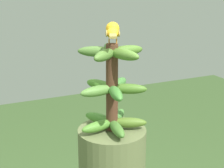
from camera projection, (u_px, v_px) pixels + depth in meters
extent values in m
cylinder|color=#4C2D1E|center=(112.00, 88.00, 1.34)|extent=(0.05, 0.05, 0.34)
ellipsoid|color=#417932|center=(117.00, 117.00, 1.44)|extent=(0.13, 0.13, 0.04)
ellipsoid|color=#417C2A|center=(100.00, 119.00, 1.42)|extent=(0.15, 0.10, 0.04)
ellipsoid|color=#497F2B|center=(98.00, 126.00, 1.35)|extent=(0.07, 0.15, 0.04)
ellipsoid|color=#42702B|center=(117.00, 129.00, 1.33)|extent=(0.15, 0.06, 0.04)
ellipsoid|color=#4D6C24|center=(128.00, 123.00, 1.38)|extent=(0.10, 0.15, 0.04)
ellipsoid|color=#517C35|center=(98.00, 91.00, 1.31)|extent=(0.06, 0.15, 0.04)
ellipsoid|color=#3F7B31|center=(116.00, 93.00, 1.29)|extent=(0.15, 0.07, 0.04)
ellipsoid|color=#436B24|center=(128.00, 89.00, 1.34)|extent=(0.11, 0.15, 0.04)
ellipsoid|color=#3D7632|center=(118.00, 84.00, 1.40)|extent=(0.13, 0.14, 0.04)
ellipsoid|color=#457C26|center=(100.00, 85.00, 1.38)|extent=(0.15, 0.10, 0.04)
ellipsoid|color=#4F772C|center=(123.00, 54.00, 1.26)|extent=(0.15, 0.09, 0.04)
ellipsoid|color=#466D25|center=(125.00, 51.00, 1.33)|extent=(0.05, 0.15, 0.04)
ellipsoid|color=#417834|center=(110.00, 49.00, 1.36)|extent=(0.15, 0.08, 0.04)
ellipsoid|color=#476C2E|center=(97.00, 52.00, 1.31)|extent=(0.11, 0.14, 0.04)
ellipsoid|color=#476D2A|center=(105.00, 55.00, 1.25)|extent=(0.12, 0.14, 0.04)
cone|color=#4C2D1E|center=(114.00, 95.00, 1.39)|extent=(0.04, 0.04, 0.06)
cylinder|color=#C68933|center=(116.00, 41.00, 1.30)|extent=(0.01, 0.00, 0.02)
cylinder|color=#C68933|center=(109.00, 41.00, 1.30)|extent=(0.01, 0.01, 0.02)
ellipsoid|color=gold|center=(113.00, 33.00, 1.29)|extent=(0.10, 0.08, 0.04)
ellipsoid|color=olive|center=(119.00, 33.00, 1.29)|extent=(0.07, 0.04, 0.02)
ellipsoid|color=olive|center=(107.00, 33.00, 1.29)|extent=(0.07, 0.04, 0.02)
cube|color=olive|center=(113.00, 36.00, 1.22)|extent=(0.07, 0.05, 0.01)
sphere|color=gold|center=(113.00, 29.00, 1.33)|extent=(0.05, 0.05, 0.05)
sphere|color=black|center=(107.00, 27.00, 1.33)|extent=(0.01, 0.01, 0.01)
cone|color=orange|center=(113.00, 28.00, 1.36)|extent=(0.03, 0.03, 0.02)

